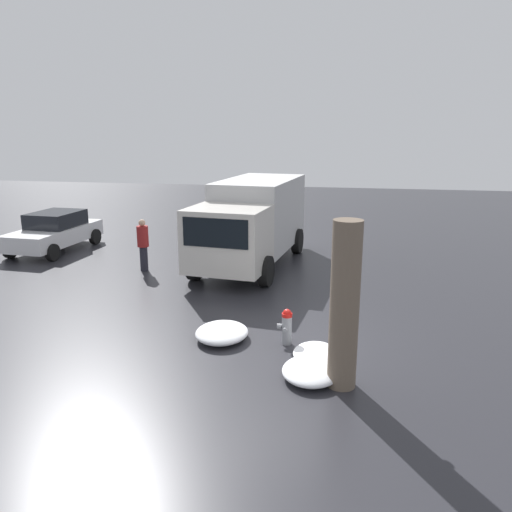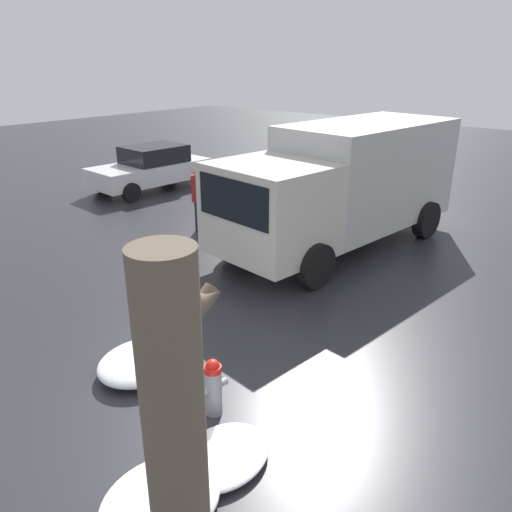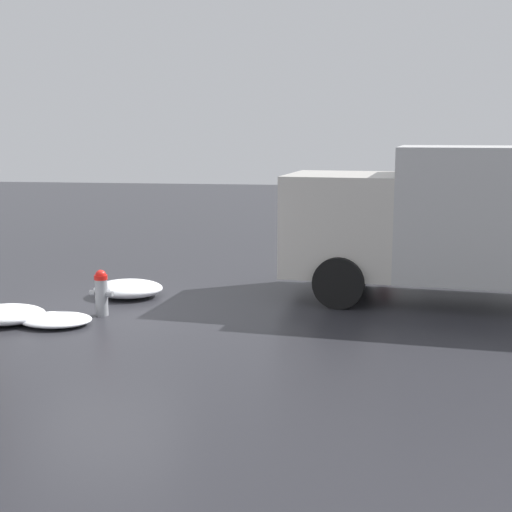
{
  "view_description": "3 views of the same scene",
  "coord_description": "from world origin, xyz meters",
  "px_view_note": "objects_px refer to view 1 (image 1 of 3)",
  "views": [
    {
      "loc": [
        -9.73,
        -1.2,
        4.4
      ],
      "look_at": [
        2.98,
        1.23,
        1.12
      ],
      "focal_mm": 35.0,
      "sensor_mm": 36.0,
      "label": 1
    },
    {
      "loc": [
        -3.55,
        -3.7,
        4.17
      ],
      "look_at": [
        2.49,
        1.42,
        1.0
      ],
      "focal_mm": 35.0,
      "sensor_mm": 36.0,
      "label": 2
    },
    {
      "loc": [
        4.27,
        -11.04,
        3.03
      ],
      "look_at": [
        2.43,
        1.11,
        0.88
      ],
      "focal_mm": 50.0,
      "sensor_mm": 36.0,
      "label": 3
    }
  ],
  "objects_px": {
    "fire_hydrant": "(287,326)",
    "pedestrian": "(143,243)",
    "delivery_truck": "(253,220)",
    "parked_car": "(55,231)",
    "tree_trunk": "(345,305)"
  },
  "relations": [
    {
      "from": "tree_trunk",
      "to": "parked_car",
      "type": "distance_m",
      "value": 13.66
    },
    {
      "from": "delivery_truck",
      "to": "parked_car",
      "type": "distance_m",
      "value": 7.69
    },
    {
      "from": "tree_trunk",
      "to": "parked_car",
      "type": "xyz_separation_m",
      "value": [
        8.34,
        10.79,
        -0.77
      ]
    },
    {
      "from": "fire_hydrant",
      "to": "delivery_truck",
      "type": "xyz_separation_m",
      "value": [
        6.25,
        1.97,
        1.12
      ]
    },
    {
      "from": "tree_trunk",
      "to": "delivery_truck",
      "type": "relative_size",
      "value": 0.45
    },
    {
      "from": "tree_trunk",
      "to": "pedestrian",
      "type": "distance_m",
      "value": 9.04
    },
    {
      "from": "delivery_truck",
      "to": "parked_car",
      "type": "height_order",
      "value": "delivery_truck"
    },
    {
      "from": "parked_car",
      "to": "pedestrian",
      "type": "bearing_deg",
      "value": 158.52
    },
    {
      "from": "fire_hydrant",
      "to": "tree_trunk",
      "type": "relative_size",
      "value": 0.26
    },
    {
      "from": "fire_hydrant",
      "to": "pedestrian",
      "type": "relative_size",
      "value": 0.47
    },
    {
      "from": "fire_hydrant",
      "to": "parked_car",
      "type": "bearing_deg",
      "value": -29.24
    },
    {
      "from": "pedestrian",
      "to": "tree_trunk",
      "type": "bearing_deg",
      "value": 128.48
    },
    {
      "from": "tree_trunk",
      "to": "delivery_truck",
      "type": "height_order",
      "value": "tree_trunk"
    },
    {
      "from": "fire_hydrant",
      "to": "pedestrian",
      "type": "xyz_separation_m",
      "value": [
        4.78,
        5.23,
        0.51
      ]
    },
    {
      "from": "fire_hydrant",
      "to": "tree_trunk",
      "type": "xyz_separation_m",
      "value": [
        -1.57,
        -1.18,
        1.1
      ]
    }
  ]
}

